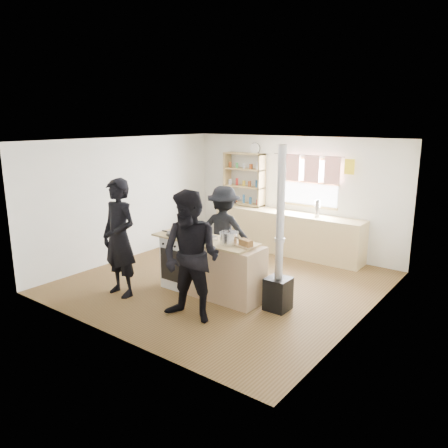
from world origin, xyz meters
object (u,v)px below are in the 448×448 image
at_px(stockpot_counter, 229,238).
at_px(bread_board, 246,244).
at_px(cooking_island, 212,267).
at_px(person_far, 224,231).
at_px(skillet_greens, 177,234).
at_px(flue_heater, 279,269).
at_px(thermos, 317,209).
at_px(roast_tray, 204,237).
at_px(stockpot_stove, 196,230).
at_px(person_near_left, 119,238).
at_px(person_near_right, 191,257).

bearing_deg(stockpot_counter, bread_board, 5.74).
xyz_separation_m(cooking_island, person_far, (-0.40, 0.86, 0.37)).
bearing_deg(person_far, skillet_greens, 56.62).
bearing_deg(stockpot_counter, flue_heater, 10.17).
height_order(thermos, roast_tray, thermos).
bearing_deg(stockpot_stove, stockpot_counter, -9.93).
bearing_deg(person_near_left, person_near_right, 2.06).
xyz_separation_m(thermos, person_far, (-0.95, -1.91, -0.23)).
height_order(thermos, person_near_left, person_near_left).
bearing_deg(cooking_island, stockpot_stove, 165.09).
relative_size(stockpot_counter, person_far, 0.18).
relative_size(skillet_greens, stockpot_stove, 1.53).
distance_m(flue_heater, person_near_right, 1.37).
relative_size(bread_board, person_far, 0.19).
bearing_deg(person_near_left, stockpot_stove, 56.65).
height_order(flue_heater, person_near_left, flue_heater).
height_order(skillet_greens, stockpot_counter, stockpot_counter).
height_order(thermos, bread_board, thermos).
bearing_deg(bread_board, thermos, 92.43).
distance_m(stockpot_stove, person_near_left, 1.27).
distance_m(flue_heater, person_near_left, 2.61).
relative_size(stockpot_counter, person_near_right, 0.16).
relative_size(thermos, person_near_left, 0.17).
bearing_deg(person_near_left, cooking_island, 40.20).
height_order(cooking_island, stockpot_counter, stockpot_counter).
bearing_deg(stockpot_stove, person_far, 86.73).
relative_size(thermos, person_far, 0.20).
height_order(person_near_left, person_far, person_near_left).
relative_size(cooking_island, flue_heater, 0.79).
relative_size(cooking_island, person_near_left, 1.02).
relative_size(stockpot_counter, person_near_left, 0.16).
relative_size(bread_board, flue_heater, 0.13).
bearing_deg(skillet_greens, roast_tray, 7.82).
bearing_deg(cooking_island, person_near_right, -68.21).
xyz_separation_m(cooking_island, stockpot_counter, (0.38, -0.03, 0.56)).
distance_m(thermos, roast_tray, 2.89).
bearing_deg(person_near_right, skillet_greens, 133.85).
distance_m(thermos, cooking_island, 2.89).
bearing_deg(stockpot_stove, roast_tray, -25.91).
xyz_separation_m(thermos, roast_tray, (-0.67, -2.81, -0.10)).
bearing_deg(flue_heater, person_far, 155.06).
distance_m(skillet_greens, stockpot_stove, 0.33).
bearing_deg(skillet_greens, flue_heater, 7.23).
bearing_deg(person_far, stockpot_counter, 113.13).
xyz_separation_m(bread_board, person_near_left, (-1.85, -0.92, -0.01)).
distance_m(cooking_island, stockpot_stove, 0.71).
bearing_deg(thermos, cooking_island, -101.36).
bearing_deg(person_near_right, person_near_left, 171.57).
bearing_deg(thermos, skillet_greens, -112.93).
xyz_separation_m(thermos, person_near_left, (-1.74, -3.69, -0.10)).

